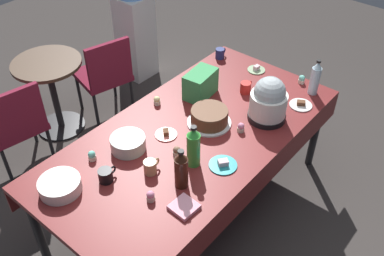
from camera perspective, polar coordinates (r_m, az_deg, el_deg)
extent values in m
plane|color=#383330|center=(3.50, 0.00, -10.10)|extent=(9.00, 9.00, 0.00)
cube|color=maroon|center=(2.98, 0.00, -1.03)|extent=(2.20, 1.10, 0.04)
cylinder|color=black|center=(3.73, 15.78, -0.50)|extent=(0.06, 0.06, 0.71)
cylinder|color=black|center=(3.09, -19.59, -12.14)|extent=(0.06, 0.06, 0.71)
cylinder|color=black|center=(4.08, 4.13, 4.98)|extent=(0.06, 0.06, 0.71)
cube|color=maroon|center=(2.84, 8.56, -7.33)|extent=(2.20, 0.01, 0.18)
cube|color=maroon|center=(3.34, -7.19, 1.47)|extent=(2.20, 0.01, 0.18)
cylinder|color=silver|center=(3.05, 2.25, 0.72)|extent=(0.31, 0.31, 0.01)
cylinder|color=brown|center=(3.02, 2.28, 1.50)|extent=(0.26, 0.26, 0.09)
cylinder|color=brown|center=(2.99, 2.30, 2.27)|extent=(0.25, 0.25, 0.01)
cylinder|color=black|center=(3.13, 9.67, 1.56)|extent=(0.27, 0.27, 0.04)
cylinder|color=white|center=(3.07, 9.87, 3.06)|extent=(0.26, 0.26, 0.16)
sphere|color=#B2BCC1|center=(3.01, 10.08, 4.58)|extent=(0.22, 0.22, 0.22)
cylinder|color=#B2C6BC|center=(2.85, -8.33, -1.95)|extent=(0.23, 0.23, 0.09)
cylinder|color=silver|center=(2.68, -16.83, -7.20)|extent=(0.25, 0.25, 0.08)
cylinder|color=#E07266|center=(2.96, -3.40, -0.85)|extent=(0.15, 0.15, 0.01)
cube|color=brown|center=(2.95, -3.41, -0.55)|extent=(0.06, 0.06, 0.03)
cylinder|color=white|center=(3.31, 13.97, 2.92)|extent=(0.17, 0.17, 0.01)
cube|color=brown|center=(3.30, 14.02, 3.18)|extent=(0.07, 0.07, 0.03)
cylinder|color=#8CA87F|center=(3.64, 8.36, 7.50)|extent=(0.14, 0.14, 0.01)
cube|color=beige|center=(3.63, 8.40, 7.79)|extent=(0.05, 0.04, 0.04)
cylinder|color=teal|center=(2.75, 4.05, -4.83)|extent=(0.18, 0.18, 0.01)
cube|color=beige|center=(2.73, 4.07, -4.51)|extent=(0.08, 0.07, 0.03)
cylinder|color=beige|center=(2.80, -2.00, -3.30)|extent=(0.05, 0.05, 0.03)
sphere|color=brown|center=(2.78, -2.02, -2.87)|extent=(0.05, 0.05, 0.05)
cylinder|color=beige|center=(3.00, 6.36, -0.18)|extent=(0.05, 0.05, 0.03)
sphere|color=pink|center=(2.98, 6.40, 0.24)|extent=(0.05, 0.05, 0.05)
cylinder|color=beige|center=(3.23, -4.58, 3.34)|extent=(0.05, 0.05, 0.03)
sphere|color=beige|center=(3.21, -4.61, 3.75)|extent=(0.05, 0.05, 0.05)
cylinder|color=beige|center=(2.84, -12.85, -3.79)|extent=(0.05, 0.05, 0.03)
sphere|color=#6BC6B2|center=(2.82, -12.94, -3.37)|extent=(0.05, 0.05, 0.05)
cylinder|color=beige|center=(3.55, 14.05, 5.93)|extent=(0.05, 0.05, 0.03)
sphere|color=#6BC6B2|center=(3.54, 14.12, 6.32)|extent=(0.05, 0.05, 0.05)
cylinder|color=beige|center=(2.55, -5.39, -9.08)|extent=(0.05, 0.05, 0.03)
sphere|color=pink|center=(2.53, -5.43, -8.65)|extent=(0.05, 0.05, 0.05)
cylinder|color=silver|center=(3.41, 15.69, 5.94)|extent=(0.07, 0.07, 0.22)
cone|color=silver|center=(3.34, 16.09, 7.84)|extent=(0.07, 0.07, 0.05)
cylinder|color=black|center=(3.32, 16.20, 8.34)|extent=(0.03, 0.03, 0.02)
cylinder|color=green|center=(2.67, 0.19, -2.87)|extent=(0.08, 0.08, 0.23)
cone|color=green|center=(2.58, 0.20, -0.56)|extent=(0.08, 0.08, 0.05)
cylinder|color=black|center=(2.56, 0.20, 0.02)|extent=(0.04, 0.04, 0.02)
cylinder|color=#33190F|center=(2.55, -1.40, -5.82)|extent=(0.08, 0.08, 0.21)
cone|color=#33190F|center=(2.46, -1.45, -3.71)|extent=(0.07, 0.07, 0.05)
cylinder|color=black|center=(2.44, -1.46, -3.13)|extent=(0.04, 0.04, 0.02)
cylinder|color=#B2231E|center=(3.35, 6.99, 5.24)|extent=(0.08, 0.08, 0.09)
torus|color=#B2231E|center=(3.39, 7.50, 5.68)|extent=(0.06, 0.01, 0.06)
cylinder|color=tan|center=(2.68, -5.47, -5.08)|extent=(0.08, 0.08, 0.09)
torus|color=tan|center=(2.70, -4.72, -4.43)|extent=(0.06, 0.01, 0.06)
cylinder|color=black|center=(2.67, -11.20, -6.10)|extent=(0.09, 0.09, 0.08)
torus|color=black|center=(2.69, -10.33, -5.40)|extent=(0.05, 0.01, 0.05)
cylinder|color=navy|center=(3.76, 3.65, 9.66)|extent=(0.07, 0.07, 0.09)
torus|color=navy|center=(3.79, 4.11, 10.00)|extent=(0.06, 0.01, 0.06)
cube|color=#338C4C|center=(3.26, 1.11, 5.75)|extent=(0.28, 0.19, 0.20)
cube|color=pink|center=(2.50, -1.05, -10.23)|extent=(0.15, 0.15, 0.02)
cube|color=maroon|center=(3.84, -22.23, 0.46)|extent=(0.51, 0.51, 0.05)
cube|color=maroon|center=(3.55, -21.90, 1.70)|extent=(0.42, 0.11, 0.40)
cylinder|color=black|center=(4.16, -20.12, 0.41)|extent=(0.03, 0.03, 0.40)
cylinder|color=black|center=(3.87, -17.85, -2.32)|extent=(0.03, 0.03, 0.40)
cylinder|color=black|center=(3.81, -22.90, -4.73)|extent=(0.03, 0.03, 0.40)
cube|color=maroon|center=(4.23, -11.60, 6.77)|extent=(0.54, 0.54, 0.05)
cube|color=maroon|center=(3.96, -10.72, 8.24)|extent=(0.41, 0.14, 0.40)
cylinder|color=black|center=(4.56, -10.18, 6.24)|extent=(0.04, 0.04, 0.40)
cylinder|color=black|center=(4.45, -14.50, 4.56)|extent=(0.04, 0.04, 0.40)
cylinder|color=black|center=(4.28, -7.81, 4.00)|extent=(0.04, 0.04, 0.40)
cylinder|color=black|center=(4.16, -12.35, 2.15)|extent=(0.04, 0.04, 0.40)
cylinder|color=#473323|center=(3.99, -18.44, 7.98)|extent=(0.60, 0.60, 0.03)
cylinder|color=black|center=(4.17, -17.46, 3.91)|extent=(0.06, 0.06, 0.67)
cylinder|color=black|center=(4.37, -16.59, 0.26)|extent=(0.44, 0.44, 0.02)
cube|color=silver|center=(4.77, -7.33, 11.69)|extent=(0.32, 0.32, 0.90)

